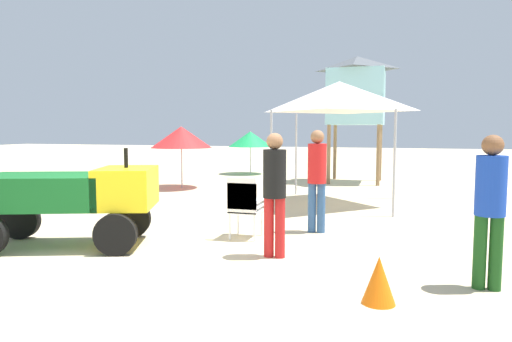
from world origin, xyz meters
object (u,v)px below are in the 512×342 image
object	(u,v)px
lifeguard_near_left	(275,186)
lifeguard_near_right	(317,174)
beach_umbrella_far	(250,139)
traffic_cone_near	(379,280)
lifeguard_tower	(356,91)
lifeguard_near_center	(490,201)
popup_canopy	(339,97)
utility_cart	(73,195)
stacked_plastic_chairs	(244,202)
beach_umbrella_left	(181,137)
surfboard_pile	(70,199)

from	to	relation	value
lifeguard_near_left	lifeguard_near_right	world-z (taller)	lifeguard_near_right
beach_umbrella_far	traffic_cone_near	world-z (taller)	beach_umbrella_far
lifeguard_tower	beach_umbrella_far	xyz separation A→B (m)	(-4.25, 1.69, -1.67)
lifeguard_near_center	traffic_cone_near	distance (m)	1.57
lifeguard_near_left	popup_canopy	size ratio (longest dim) A/B	0.60
lifeguard_near_right	utility_cart	bearing A→B (deg)	-149.02
utility_cart	lifeguard_near_left	size ratio (longest dim) A/B	1.62
lifeguard_near_right	beach_umbrella_far	xyz separation A→B (m)	(-4.28, 9.58, 0.37)
lifeguard_near_right	lifeguard_tower	xyz separation A→B (m)	(-0.03, 7.89, 2.04)
popup_canopy	stacked_plastic_chairs	bearing A→B (deg)	-104.26
stacked_plastic_chairs	beach_umbrella_left	bearing A→B (deg)	124.67
lifeguard_near_right	popup_canopy	distance (m)	3.49
stacked_plastic_chairs	lifeguard_tower	size ratio (longest dim) A/B	0.24
lifeguard_near_left	popup_canopy	distance (m)	5.11
utility_cart	lifeguard_near_right	world-z (taller)	lifeguard_near_right
lifeguard_near_center	lifeguard_tower	xyz separation A→B (m)	(-2.33, 10.16, 2.07)
utility_cart	beach_umbrella_left	bearing A→B (deg)	102.81
utility_cart	lifeguard_near_right	distance (m)	3.95
stacked_plastic_chairs	lifeguard_tower	xyz separation A→B (m)	(1.01, 8.72, 2.46)
lifeguard_near_right	popup_canopy	bearing A→B (deg)	90.51
lifeguard_near_right	traffic_cone_near	distance (m)	3.37
lifeguard_near_right	beach_umbrella_far	bearing A→B (deg)	114.06
surfboard_pile	beach_umbrella_left	distance (m)	4.41
lifeguard_near_left	lifeguard_tower	xyz separation A→B (m)	(0.27, 9.60, 2.06)
popup_canopy	beach_umbrella_left	world-z (taller)	popup_canopy
stacked_plastic_chairs	surfboard_pile	world-z (taller)	stacked_plastic_chairs
lifeguard_near_right	traffic_cone_near	bearing A→B (deg)	-69.27
stacked_plastic_chairs	surfboard_pile	bearing A→B (deg)	162.25
popup_canopy	lifeguard_near_right	bearing A→B (deg)	-89.49
stacked_plastic_chairs	lifeguard_near_right	world-z (taller)	lifeguard_near_right
lifeguard_near_right	lifeguard_tower	world-z (taller)	lifeguard_tower
beach_umbrella_far	utility_cart	bearing A→B (deg)	-85.56
surfboard_pile	popup_canopy	distance (m)	6.56
lifeguard_near_center	lifeguard_near_right	xyz separation A→B (m)	(-2.30, 2.27, 0.03)
lifeguard_tower	traffic_cone_near	world-z (taller)	lifeguard_tower
lifeguard_tower	popup_canopy	bearing A→B (deg)	-89.98
lifeguard_near_right	beach_umbrella_far	world-z (taller)	lifeguard_near_right
lifeguard_tower	beach_umbrella_far	bearing A→B (deg)	158.26
lifeguard_near_center	beach_umbrella_left	bearing A→B (deg)	135.65
surfboard_pile	beach_umbrella_far	bearing A→B (deg)	81.39
lifeguard_near_left	beach_umbrella_left	size ratio (longest dim) A/B	0.93
surfboard_pile	lifeguard_near_left	distance (m)	5.88
popup_canopy	beach_umbrella_left	xyz separation A→B (m)	(-4.90, 1.64, -1.00)
traffic_cone_near	lifeguard_near_left	bearing A→B (deg)	137.28
utility_cart	lifeguard_tower	world-z (taller)	lifeguard_tower
lifeguard_tower	beach_umbrella_left	xyz separation A→B (m)	(-4.90, -3.10, -1.52)
beach_umbrella_far	surfboard_pile	bearing A→B (deg)	-98.61
beach_umbrella_left	traffic_cone_near	world-z (taller)	beach_umbrella_left
beach_umbrella_left	beach_umbrella_far	bearing A→B (deg)	82.29
stacked_plastic_chairs	lifeguard_near_right	size ratio (longest dim) A/B	0.58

